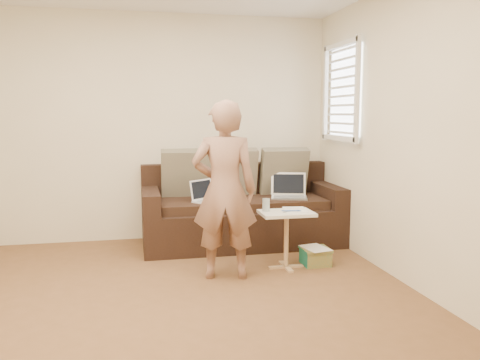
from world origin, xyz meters
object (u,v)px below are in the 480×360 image
(striped_box, at_px, (315,256))
(sofa, at_px, (242,207))
(person, at_px, (224,190))
(laptop_silver, at_px, (289,198))
(drinking_glass, at_px, (266,205))
(laptop_white, at_px, (210,202))
(side_table, at_px, (286,240))

(striped_box, bearing_deg, sofa, 119.74)
(person, distance_m, striped_box, 1.18)
(striped_box, bearing_deg, laptop_silver, 90.64)
(laptop_silver, height_order, drinking_glass, drinking_glass)
(laptop_silver, bearing_deg, striped_box, -72.27)
(person, bearing_deg, laptop_white, -80.21)
(person, bearing_deg, striped_box, -158.77)
(sofa, relative_size, laptop_white, 6.69)
(laptop_silver, distance_m, laptop_white, 0.91)
(side_table, bearing_deg, laptop_silver, 70.78)
(drinking_glass, bearing_deg, laptop_silver, 58.83)
(laptop_white, xyz_separation_m, striped_box, (0.92, -0.79, -0.43))
(drinking_glass, height_order, striped_box, drinking_glass)
(laptop_white, xyz_separation_m, side_table, (0.61, -0.82, -0.25))
(sofa, height_order, striped_box, sofa)
(laptop_silver, xyz_separation_m, drinking_glass, (-0.48, -0.80, 0.09))
(sofa, xyz_separation_m, drinking_glass, (0.04, -0.91, 0.18))
(laptop_silver, bearing_deg, side_table, -92.14)
(laptop_silver, relative_size, side_table, 0.72)
(sofa, bearing_deg, striped_box, -60.26)
(person, bearing_deg, laptop_silver, -122.02)
(sofa, distance_m, striped_box, 1.13)
(sofa, height_order, side_table, sofa)
(laptop_silver, relative_size, laptop_white, 1.20)
(person, bearing_deg, sofa, -99.20)
(sofa, relative_size, person, 1.39)
(sofa, xyz_separation_m, laptop_silver, (0.52, -0.10, 0.10))
(drinking_glass, relative_size, striped_box, 0.44)
(laptop_white, height_order, person, person)
(sofa, bearing_deg, drinking_glass, -87.55)
(laptop_silver, height_order, person, person)
(laptop_silver, relative_size, drinking_glass, 3.30)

